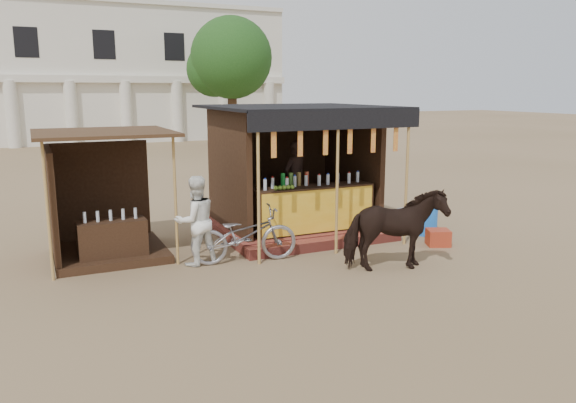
% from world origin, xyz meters
% --- Properties ---
extents(ground, '(120.00, 120.00, 0.00)m').
position_xyz_m(ground, '(0.00, 0.00, 0.00)').
color(ground, '#846B4C').
rests_on(ground, ground).
extents(main_stall, '(3.60, 3.61, 2.78)m').
position_xyz_m(main_stall, '(1.01, 3.36, 1.03)').
color(main_stall, '#963B31').
rests_on(main_stall, ground).
extents(secondary_stall, '(2.40, 2.40, 2.38)m').
position_xyz_m(secondary_stall, '(-3.17, 3.24, 0.85)').
color(secondary_stall, '#352113').
rests_on(secondary_stall, ground).
extents(cow, '(1.85, 1.14, 1.46)m').
position_xyz_m(cow, '(1.41, 0.23, 0.73)').
color(cow, black).
rests_on(cow, ground).
extents(motorbike, '(2.02, 0.94, 1.02)m').
position_xyz_m(motorbike, '(-0.80, 1.77, 0.51)').
color(motorbike, gray).
rests_on(motorbike, ground).
extents(bystander, '(0.88, 0.73, 1.62)m').
position_xyz_m(bystander, '(-1.64, 2.00, 0.81)').
color(bystander, white).
rests_on(bystander, ground).
extents(blue_barrel, '(0.59, 0.59, 0.77)m').
position_xyz_m(blue_barrel, '(3.51, 2.00, 0.38)').
color(blue_barrel, blue).
rests_on(blue_barrel, ground).
extents(red_crate, '(0.57, 0.55, 0.33)m').
position_xyz_m(red_crate, '(3.17, 1.18, 0.16)').
color(red_crate, '#9B3019').
rests_on(red_crate, ground).
extents(cooler, '(0.71, 0.55, 0.46)m').
position_xyz_m(cooler, '(3.61, 2.60, 0.23)').
color(cooler, '#197129').
rests_on(cooler, ground).
extents(background_building, '(26.00, 7.45, 8.18)m').
position_xyz_m(background_building, '(-2.00, 29.94, 3.98)').
color(background_building, silver).
rests_on(background_building, ground).
extents(tree, '(4.50, 4.40, 7.00)m').
position_xyz_m(tree, '(5.81, 22.14, 4.63)').
color(tree, '#382314').
rests_on(tree, ground).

